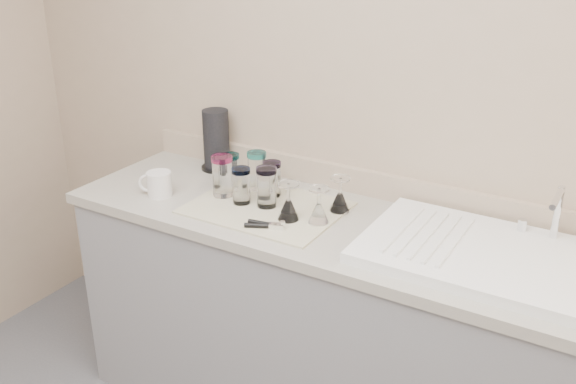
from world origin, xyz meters
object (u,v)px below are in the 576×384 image
Objects in this scene: tumbler_cyan at (257,170)px; can_opener at (265,225)px; tumbler_teal at (232,169)px; tumbler_magenta at (222,176)px; tumbler_purple at (272,179)px; goblet_front_left at (288,207)px; sink_unit at (494,256)px; tumbler_lavender at (267,187)px; tumbler_blue at (241,185)px; white_mug at (159,184)px; goblet_back_right at (340,199)px; paper_towel_roll at (216,141)px; goblet_front_right at (319,211)px.

tumbler_cyan is 1.10× the size of can_opener.
tumbler_magenta is at bearing -72.84° from tumbler_teal.
tumbler_purple is at bearing -18.33° from tumbler_cyan.
tumbler_teal is 0.95× the size of can_opener.
tumbler_magenta is 1.16× the size of goblet_front_left.
tumbler_lavender is at bearing -178.55° from sink_unit.
goblet_front_left is at bearing -8.37° from tumbler_blue.
tumbler_blue reaches higher than white_mug.
tumbler_blue is 1.06× the size of goblet_back_right.
tumbler_magenta is 0.62× the size of paper_towel_roll.
goblet_back_right and goblet_front_right have the same top height.
tumbler_blue reaches higher than can_opener.
tumbler_teal is 1.00× the size of goblet_back_right.
tumbler_magenta is at bearing -179.44° from tumbler_lavender.
paper_towel_roll reaches higher than tumbler_magenta.
tumbler_cyan is at bearing 173.89° from sink_unit.
paper_towel_roll is (-0.37, 0.14, 0.05)m from tumbler_purple.
tumbler_magenta is 0.25m from white_mug.
paper_towel_roll reaches higher than white_mug.
tumbler_teal is 0.18m from tumbler_blue.
tumbler_purple is 0.40m from paper_towel_roll.
can_opener is at bearing -4.11° from white_mug.
tumbler_cyan is 0.38m from goblet_back_right.
tumbler_cyan is 0.36m from can_opener.
tumbler_purple is 0.19m from tumbler_magenta.
paper_towel_roll is at bearing 168.53° from goblet_back_right.
tumbler_cyan is at bearing 144.36° from goblet_front_left.
tumbler_blue reaches higher than goblet_front_right.
tumbler_blue is at bearing -160.17° from goblet_back_right.
tumbler_blue is at bearing 171.63° from goblet_front_left.
tumbler_cyan is 0.15m from tumbler_blue.
tumbler_cyan is (0.11, 0.02, 0.01)m from tumbler_teal.
tumbler_purple is 1.05× the size of goblet_front_right.
tumbler_purple is at bearing 28.60° from white_mug.
tumbler_magenta reaches higher than can_opener.
tumbler_purple is 0.10m from tumbler_lavender.
tumbler_blue is 0.97× the size of white_mug.
tumbler_cyan reaches higher than goblet_front_left.
goblet_front_left is at bearing -23.98° from tumbler_lavender.
goblet_front_right is at bearing 18.03° from goblet_front_left.
paper_towel_roll is at bearing 157.86° from goblet_front_right.
tumbler_teal is 0.11m from tumbler_magenta.
goblet_front_left is 0.11m from can_opener.
tumbler_cyan is 1.09× the size of tumbler_blue.
tumbler_purple is 1.05× the size of goblet_back_right.
tumbler_purple is at bearing 117.11° from can_opener.
paper_towel_roll is (-0.40, 0.23, 0.04)m from tumbler_lavender.
tumbler_blue reaches higher than tumbler_teal.
tumbler_cyan is at bearing 58.99° from tumbler_magenta.
goblet_back_right is at bearing 172.10° from sink_unit.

